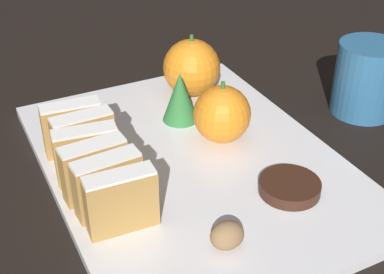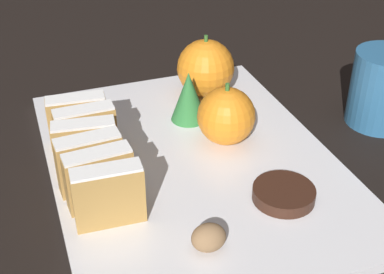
% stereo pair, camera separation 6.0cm
% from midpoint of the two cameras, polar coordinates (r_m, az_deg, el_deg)
% --- Properties ---
extents(ground_plane, '(6.00, 6.00, 0.00)m').
position_cam_midpoint_polar(ground_plane, '(0.62, -2.76, -3.34)').
color(ground_plane, black).
extents(serving_platter, '(0.32, 0.43, 0.01)m').
position_cam_midpoint_polar(serving_platter, '(0.62, -2.77, -2.89)').
color(serving_platter, white).
rests_on(serving_platter, ground_plane).
extents(stollen_slice_front, '(0.07, 0.03, 0.06)m').
position_cam_midpoint_polar(stollen_slice_front, '(0.51, -10.90, -6.89)').
color(stollen_slice_front, '#B28442').
rests_on(stollen_slice_front, serving_platter).
extents(stollen_slice_second, '(0.07, 0.03, 0.06)m').
position_cam_midpoint_polar(stollen_slice_second, '(0.54, -12.13, -5.12)').
color(stollen_slice_second, '#B28442').
rests_on(stollen_slice_second, serving_platter).
extents(stollen_slice_third, '(0.07, 0.03, 0.06)m').
position_cam_midpoint_polar(stollen_slice_third, '(0.56, -13.38, -3.53)').
color(stollen_slice_third, '#B28442').
rests_on(stollen_slice_third, serving_platter).
extents(stollen_slice_fourth, '(0.07, 0.03, 0.06)m').
position_cam_midpoint_polar(stollen_slice_fourth, '(0.58, -14.05, -1.94)').
color(stollen_slice_fourth, '#B28442').
rests_on(stollen_slice_fourth, serving_platter).
extents(stollen_slice_fifth, '(0.07, 0.02, 0.06)m').
position_cam_midpoint_polar(stollen_slice_fifth, '(0.61, -14.23, -0.37)').
color(stollen_slice_fifth, '#B28442').
rests_on(stollen_slice_fifth, serving_platter).
extents(stollen_slice_sixth, '(0.07, 0.03, 0.06)m').
position_cam_midpoint_polar(stollen_slice_sixth, '(0.63, -15.26, 0.86)').
color(stollen_slice_sixth, '#B28442').
rests_on(stollen_slice_sixth, serving_platter).
extents(orange_near, '(0.08, 0.08, 0.09)m').
position_cam_midpoint_polar(orange_near, '(0.74, -2.39, 7.34)').
color(orange_near, orange).
rests_on(orange_near, serving_platter).
extents(orange_far, '(0.07, 0.07, 0.08)m').
position_cam_midpoint_polar(orange_far, '(0.63, 0.52, 2.37)').
color(orange_far, orange).
rests_on(orange_far, serving_platter).
extents(walnut, '(0.03, 0.03, 0.03)m').
position_cam_midpoint_polar(walnut, '(0.50, 0.27, -10.60)').
color(walnut, '#8E6B47').
rests_on(walnut, serving_platter).
extents(chocolate_cookie, '(0.07, 0.07, 0.01)m').
position_cam_midpoint_polar(chocolate_cookie, '(0.57, 7.41, -5.39)').
color(chocolate_cookie, '#381E14').
rests_on(chocolate_cookie, serving_platter).
extents(evergreen_sprig, '(0.05, 0.05, 0.07)m').
position_cam_midpoint_polar(evergreen_sprig, '(0.68, -3.82, 4.24)').
color(evergreen_sprig, '#2D7538').
rests_on(evergreen_sprig, serving_platter).
extents(coffee_mug, '(0.12, 0.08, 0.10)m').
position_cam_midpoint_polar(coffee_mug, '(0.74, 16.05, 5.98)').
color(coffee_mug, '#2D6693').
rests_on(coffee_mug, ground_plane).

